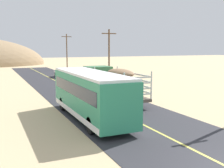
# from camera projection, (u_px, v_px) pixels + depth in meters

# --- Properties ---
(livestock_truck) EXTENTS (2.53, 9.70, 3.02)m
(livestock_truck) POSITION_uv_depth(u_px,v_px,m) (106.00, 79.00, 26.89)
(livestock_truck) COLOR #3F7F4C
(livestock_truck) RESTS_ON road_surface
(bus) EXTENTS (2.54, 10.00, 3.21)m
(bus) POSITION_uv_depth(u_px,v_px,m) (90.00, 94.00, 18.82)
(bus) COLOR #2D8C66
(bus) RESTS_ON road_surface
(car_far) EXTENTS (1.80, 4.40, 1.46)m
(car_far) POSITION_uv_depth(u_px,v_px,m) (62.00, 73.00, 44.84)
(car_far) COLOR silver
(car_far) RESTS_ON road_surface
(power_pole_mid) EXTENTS (2.20, 0.24, 7.40)m
(power_pole_mid) POSITION_uv_depth(u_px,v_px,m) (109.00, 54.00, 39.34)
(power_pole_mid) COLOR brown
(power_pole_mid) RESTS_ON ground
(power_pole_far) EXTENTS (2.20, 0.24, 7.73)m
(power_pole_far) POSITION_uv_depth(u_px,v_px,m) (67.00, 50.00, 60.33)
(power_pole_far) COLOR brown
(power_pole_far) RESTS_ON ground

